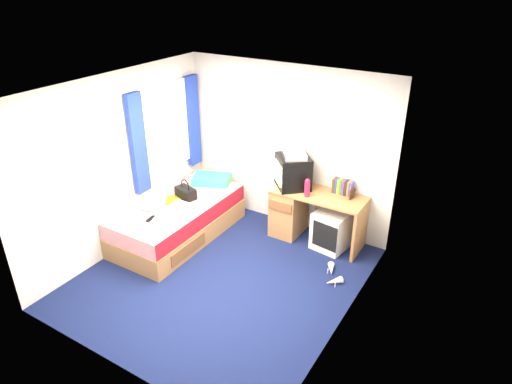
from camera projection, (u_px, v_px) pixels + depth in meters
The scene contains 20 objects.
ground at pixel (221, 277), 5.80m from camera, with size 3.40×3.40×0.00m, color #0C1438.
room_shell at pixel (217, 173), 5.15m from camera, with size 3.40×3.40×3.40m.
bed at pixel (178, 220), 6.57m from camera, with size 1.01×2.00×0.54m.
pillow at pixel (212, 179), 7.01m from camera, with size 0.56×0.36×0.12m, color #1B7BB5.
desk at pixel (300, 210), 6.53m from camera, with size 1.30×0.55×0.75m.
storage_cube at pixel (331, 230), 6.30m from camera, with size 0.43×0.43×0.54m, color white.
crt_tv at pixel (293, 172), 6.34m from camera, with size 0.62×0.63×0.46m.
vcr at pixel (294, 154), 6.22m from camera, with size 0.42×0.30×0.08m, color #B2B2B4.
book_row at pixel (343, 187), 6.21m from camera, with size 0.27×0.13×0.20m.
picture_frame at pixel (352, 194), 6.08m from camera, with size 0.02×0.12×0.14m, color #301C10.
pink_water_bottle at pixel (307, 189), 6.12m from camera, with size 0.07×0.07×0.23m, color red.
aerosol_can at pixel (310, 185), 6.29m from camera, with size 0.04×0.04×0.16m, color white.
handbag at pixel (186, 192), 6.55m from camera, with size 0.35×0.25×0.29m.
towel at pixel (181, 208), 6.20m from camera, with size 0.29×0.24×0.10m, color white.
magazine at pixel (173, 200), 6.51m from camera, with size 0.21×0.28×0.01m, color #CBC916.
water_bottle at pixel (147, 208), 6.23m from camera, with size 0.07×0.07×0.20m, color silver.
colour_swatch_fan at pixel (155, 221), 5.99m from camera, with size 0.22×0.06×0.01m, color yellow.
remote_control at pixel (150, 219), 6.03m from camera, with size 0.05×0.16×0.02m, color black.
window_assembly at pixel (166, 131), 6.57m from camera, with size 0.11×1.42×1.40m.
white_heels at pixel (333, 275), 5.77m from camera, with size 0.32×0.45×0.09m.
Camera 1 is at (2.82, -3.78, 3.57)m, focal length 32.00 mm.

